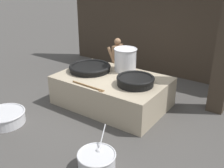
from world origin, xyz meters
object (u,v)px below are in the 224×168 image
at_px(giant_wok_near, 90,68).
at_px(cook, 117,59).
at_px(stock_pot, 125,59).
at_px(giant_wok_far, 135,80).
at_px(prep_bowl_meat, 5,117).
at_px(prep_bowl_vegetables, 97,161).

bearing_deg(giant_wok_near, cook, 86.51).
relative_size(stock_pot, cook, 0.43).
xyz_separation_m(giant_wok_far, cook, (-1.53, 1.45, -0.11)).
distance_m(giant_wok_near, prep_bowl_meat, 2.64).
bearing_deg(stock_pot, giant_wok_near, -144.83).
bearing_deg(prep_bowl_meat, giant_wok_far, 43.46).
height_order(giant_wok_near, giant_wok_far, giant_wok_far).
relative_size(giant_wok_near, cook, 0.79).
bearing_deg(giant_wok_far, giant_wok_near, 174.95).
height_order(cook, prep_bowl_vegetables, cook).
height_order(giant_wok_far, cook, cook).
height_order(giant_wok_far, prep_bowl_meat, giant_wok_far).
xyz_separation_m(giant_wok_near, prep_bowl_vegetables, (2.11, -2.42, -0.72)).
bearing_deg(cook, giant_wok_far, 133.92).
bearing_deg(prep_bowl_meat, stock_pot, 61.60).
relative_size(cook, prep_bowl_vegetables, 1.64).
bearing_deg(prep_bowl_vegetables, giant_wok_far, 102.52).
xyz_separation_m(giant_wok_near, cook, (0.08, 1.31, -0.09)).
height_order(giant_wok_near, prep_bowl_vegetables, giant_wok_near).
height_order(giant_wok_near, stock_pot, stock_pot).
bearing_deg(cook, giant_wok_near, 83.96).
distance_m(giant_wok_far, stock_pot, 1.09).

